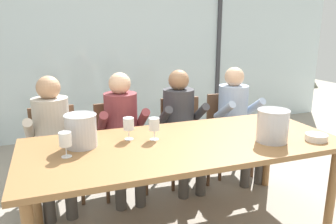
% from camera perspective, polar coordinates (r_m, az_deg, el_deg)
% --- Properties ---
extents(ground, '(14.00, 14.00, 0.00)m').
position_cam_1_polar(ground, '(3.69, -3.53, -11.25)').
color(ground, '#9E9384').
extents(window_glass_panel, '(7.61, 0.03, 2.60)m').
position_cam_1_polar(window_glass_panel, '(4.95, -9.40, 10.85)').
color(window_glass_panel, silver).
rests_on(window_glass_panel, ground).
extents(window_mullion_right, '(0.06, 0.06, 2.60)m').
position_cam_1_polar(window_mullion_right, '(5.52, 8.72, 11.23)').
color(window_mullion_right, '#38383D').
rests_on(window_mullion_right, ground).
extents(hillside_vineyard, '(13.61, 2.40, 1.64)m').
position_cam_1_polar(hillside_vineyard, '(9.24, -14.41, 9.24)').
color(hillside_vineyard, '#386633').
rests_on(hillside_vineyard, ground).
extents(dining_table, '(2.41, 1.03, 0.75)m').
position_cam_1_polar(dining_table, '(2.55, 2.72, -6.58)').
color(dining_table, olive).
rests_on(dining_table, ground).
extents(chair_near_curtain, '(0.46, 0.46, 0.87)m').
position_cam_1_polar(chair_near_curtain, '(3.31, -19.02, -5.64)').
color(chair_near_curtain, brown).
rests_on(chair_near_curtain, ground).
extents(chair_left_of_center, '(0.46, 0.46, 0.87)m').
position_cam_1_polar(chair_left_of_center, '(3.34, -8.61, -4.84)').
color(chair_left_of_center, brown).
rests_on(chair_left_of_center, ground).
extents(chair_center, '(0.47, 0.47, 0.87)m').
position_cam_1_polar(chair_center, '(3.52, 2.52, -3.64)').
color(chair_center, brown).
rests_on(chair_center, ground).
extents(chair_right_of_center, '(0.49, 0.49, 0.87)m').
position_cam_1_polar(chair_right_of_center, '(3.79, 10.24, -2.53)').
color(chair_right_of_center, brown).
rests_on(chair_right_of_center, ground).
extents(person_beige_jumper, '(0.47, 0.62, 1.19)m').
position_cam_1_polar(person_beige_jumper, '(3.12, -19.36, -3.59)').
color(person_beige_jumper, '#B7AD9E').
rests_on(person_beige_jumper, ground).
extents(person_maroon_top, '(0.47, 0.62, 1.19)m').
position_cam_1_polar(person_maroon_top, '(3.18, -7.90, -2.54)').
color(person_maroon_top, brown).
rests_on(person_maroon_top, ground).
extents(person_charcoal_jacket, '(0.47, 0.62, 1.19)m').
position_cam_1_polar(person_charcoal_jacket, '(3.35, 2.26, -1.52)').
color(person_charcoal_jacket, '#38383D').
rests_on(person_charcoal_jacket, ground).
extents(person_pale_blue_shirt, '(0.48, 0.63, 1.19)m').
position_cam_1_polar(person_pale_blue_shirt, '(3.64, 11.81, -0.51)').
color(person_pale_blue_shirt, '#9EB2D1').
rests_on(person_pale_blue_shirt, ground).
extents(ice_bucket_primary, '(0.23, 0.23, 0.24)m').
position_cam_1_polar(ice_bucket_primary, '(2.47, -14.87, -3.06)').
color(ice_bucket_primary, '#B7B7BC').
rests_on(ice_bucket_primary, dining_table).
extents(ice_bucket_secondary, '(0.24, 0.24, 0.25)m').
position_cam_1_polar(ice_bucket_secondary, '(2.61, 17.70, -2.20)').
color(ice_bucket_secondary, '#B7B7BC').
rests_on(ice_bucket_secondary, dining_table).
extents(tasting_bowl, '(0.17, 0.17, 0.05)m').
position_cam_1_polar(tasting_bowl, '(2.79, 24.32, -4.02)').
color(tasting_bowl, silver).
rests_on(tasting_bowl, dining_table).
extents(wine_glass_by_left_taster, '(0.08, 0.08, 0.17)m').
position_cam_1_polar(wine_glass_by_left_taster, '(2.30, -17.39, -4.71)').
color(wine_glass_by_left_taster, silver).
rests_on(wine_glass_by_left_taster, dining_table).
extents(wine_glass_near_bucket, '(0.08, 0.08, 0.17)m').
position_cam_1_polar(wine_glass_near_bucket, '(2.53, -2.42, -2.29)').
color(wine_glass_near_bucket, silver).
rests_on(wine_glass_near_bucket, dining_table).
extents(wine_glass_center_pour, '(0.08, 0.08, 0.17)m').
position_cam_1_polar(wine_glass_center_pour, '(2.56, -6.86, -2.22)').
color(wine_glass_center_pour, silver).
rests_on(wine_glass_center_pour, dining_table).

